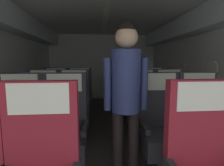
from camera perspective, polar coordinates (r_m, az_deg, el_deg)
ground at (r=2.95m, az=-1.07°, el=-17.85°), size 3.74×6.47×0.02m
fuselage_shell at (r=2.97m, az=-1.49°, el=13.53°), size 3.62×6.12×2.18m
seat_b_left_window at (r=2.14m, az=-28.67°, el=-14.79°), size 0.51×0.47×1.11m
seat_b_left_aisle at (r=2.02m, az=-15.64°, el=-15.55°), size 0.51×0.47×1.11m
seat_b_right_aisle at (r=2.31m, az=27.62°, el=-13.19°), size 0.51×0.47×1.11m
seat_b_right_window at (r=2.11m, az=16.09°, el=-14.48°), size 0.51×0.47×1.11m
seat_c_left_window at (r=2.89m, az=-22.03°, el=-8.84°), size 0.51×0.47×1.11m
seat_c_left_aisle at (r=2.78m, az=-12.56°, el=-9.08°), size 0.51×0.47×1.11m
seat_c_right_aisle at (r=3.00m, az=18.87°, el=-8.10°), size 0.51×0.47×1.11m
seat_c_right_window at (r=2.86m, az=10.03°, el=-8.60°), size 0.51×0.47×1.11m
seat_d_left_window at (r=3.66m, az=-18.40°, el=-5.36°), size 0.51×0.47×1.11m
seat_d_left_aisle at (r=3.58m, az=-10.77°, el=-5.40°), size 0.51×0.47×1.11m
seat_d_right_aisle at (r=3.75m, az=13.78°, el=-4.90°), size 0.51×0.47×1.11m
seat_d_right_window at (r=3.64m, az=6.63°, el=-5.12°), size 0.51×0.47×1.11m
flight_attendant at (r=1.65m, az=4.70°, el=-1.64°), size 0.43×0.28×1.60m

